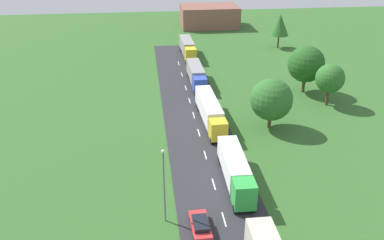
% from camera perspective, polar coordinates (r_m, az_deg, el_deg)
% --- Properties ---
extents(road, '(10.00, 140.00, 0.06)m').
position_cam_1_polar(road, '(45.61, 4.51, -13.75)').
color(road, '#2B2B30').
rests_on(road, ground).
extents(truck_second, '(2.74, 12.30, 3.52)m').
position_cam_1_polar(truck_second, '(50.19, 6.04, -6.84)').
color(truck_second, green).
rests_on(truck_second, road).
extents(truck_third, '(2.90, 14.67, 3.65)m').
position_cam_1_polar(truck_third, '(64.91, 2.51, 1.33)').
color(truck_third, yellow).
rests_on(truck_third, road).
extents(truck_fourth, '(2.56, 12.25, 3.52)m').
position_cam_1_polar(truck_fourth, '(80.96, 0.59, 6.36)').
color(truck_fourth, blue).
rests_on(truck_fourth, road).
extents(truck_fifth, '(2.74, 12.82, 3.78)m').
position_cam_1_polar(truck_fifth, '(98.57, -0.61, 10.00)').
color(truck_fifth, yellow).
rests_on(truck_fifth, road).
extents(car_third, '(1.96, 4.56, 1.35)m').
position_cam_1_polar(car_third, '(43.78, 1.17, -14.35)').
color(car_third, red).
rests_on(car_third, road).
extents(lamppost_second, '(0.36, 0.36, 8.78)m').
position_cam_1_polar(lamppost_second, '(42.72, -3.89, -8.68)').
color(lamppost_second, slate).
rests_on(lamppost_second, ground).
extents(tree_oak, '(4.75, 4.75, 8.46)m').
position_cam_1_polar(tree_oak, '(107.48, 12.07, 12.78)').
color(tree_oak, '#513823').
rests_on(tree_oak, ground).
extents(tree_birch, '(6.46, 6.46, 7.99)m').
position_cam_1_polar(tree_birch, '(63.42, 10.94, 2.81)').
color(tree_birch, '#513823').
rests_on(tree_birch, ground).
extents(tree_maple, '(4.96, 4.96, 7.42)m').
position_cam_1_polar(tree_maple, '(74.27, 18.58, 5.48)').
color(tree_maple, '#513823').
rests_on(tree_maple, ground).
extents(tree_pine, '(6.74, 6.74, 8.84)m').
position_cam_1_polar(tree_pine, '(78.92, 15.53, 7.47)').
color(tree_pine, '#513823').
rests_on(tree_pine, ground).
extents(distant_building, '(17.05, 11.78, 6.20)m').
position_cam_1_polar(distant_building, '(129.02, 2.39, 14.17)').
color(distant_building, brown).
rests_on(distant_building, ground).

